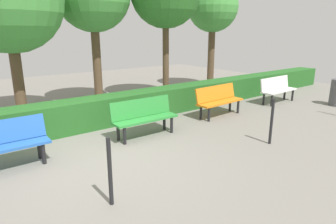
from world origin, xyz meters
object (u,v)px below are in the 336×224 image
(bench_blue, at_px, (4,143))
(tree_near, at_px, (213,8))
(bench_white, at_px, (277,88))
(bench_green, at_px, (144,116))
(bench_orange, at_px, (219,99))

(bench_blue, distance_m, tree_near, 9.51)
(bench_white, height_order, bench_blue, bench_white)
(bench_green, bearing_deg, tree_near, -147.91)
(bench_white, relative_size, tree_near, 0.36)
(bench_blue, bearing_deg, bench_green, 178.91)
(bench_white, relative_size, bench_orange, 0.99)
(bench_orange, relative_size, tree_near, 0.37)
(bench_orange, bearing_deg, bench_white, 175.63)
(bench_white, bearing_deg, tree_near, -93.41)
(bench_green, xyz_separation_m, tree_near, (-5.59, -3.37, 2.81))
(bench_orange, relative_size, bench_green, 1.02)
(bench_blue, bearing_deg, bench_white, -179.89)
(bench_white, height_order, bench_orange, bench_white)
(bench_green, bearing_deg, bench_white, -178.54)
(bench_orange, distance_m, tree_near, 5.22)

